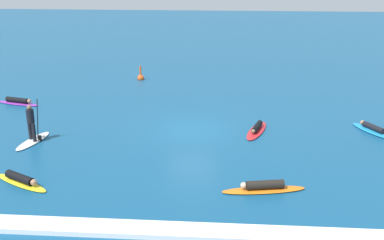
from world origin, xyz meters
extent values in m
plane|color=navy|center=(0.00, 0.00, 0.00)|extent=(120.00, 120.00, 0.00)
ellipsoid|color=#1E8CD1|center=(9.31, 0.29, 0.05)|extent=(1.96, 2.74, 0.11)
cylinder|color=black|center=(9.33, 0.24, 0.25)|extent=(0.89, 1.31, 0.29)
sphere|color=#A37556|center=(8.95, 0.94, 0.27)|extent=(0.33, 0.33, 0.25)
ellipsoid|color=white|center=(-7.59, -2.39, 0.04)|extent=(1.18, 2.70, 0.09)
cylinder|color=black|center=(-7.43, -2.53, 0.53)|extent=(0.20, 0.20, 0.89)
cylinder|color=black|center=(-7.75, -2.25, 0.53)|extent=(0.20, 0.20, 0.89)
cylinder|color=black|center=(-7.59, -2.39, 1.31)|extent=(0.42, 0.42, 0.66)
sphere|color=brown|center=(-7.59, -2.39, 1.76)|extent=(0.28, 0.28, 0.24)
cylinder|color=black|center=(-7.29, -2.30, 1.13)|extent=(0.24, 0.09, 2.07)
cube|color=black|center=(-7.29, -2.30, 0.15)|extent=(0.21, 0.10, 0.32)
ellipsoid|color=yellow|center=(-6.28, -6.85, 0.04)|extent=(2.78, 1.89, 0.09)
cylinder|color=black|center=(-6.33, -6.82, 0.25)|extent=(1.41, 0.98, 0.33)
sphere|color=#A37556|center=(-5.59, -7.23, 0.27)|extent=(0.34, 0.34, 0.25)
ellipsoid|color=red|center=(3.35, -0.11, 0.05)|extent=(1.54, 3.07, 0.10)
cylinder|color=black|center=(3.37, -0.07, 0.24)|extent=(0.67, 1.36, 0.30)
sphere|color=brown|center=(3.14, -0.81, 0.26)|extent=(0.26, 0.26, 0.20)
ellipsoid|color=purple|center=(-10.98, 3.70, 0.04)|extent=(2.96, 1.36, 0.08)
cylinder|color=black|center=(-11.03, 3.72, 0.24)|extent=(1.55, 0.71, 0.32)
sphere|color=#A37556|center=(-10.18, 3.49, 0.26)|extent=(0.31, 0.31, 0.25)
ellipsoid|color=orange|center=(3.26, -6.75, 0.04)|extent=(3.32, 1.22, 0.09)
cylinder|color=black|center=(3.31, -6.74, 0.26)|extent=(1.48, 0.60, 0.35)
sphere|color=beige|center=(2.48, -6.89, 0.28)|extent=(0.28, 0.28, 0.24)
sphere|color=#E55119|center=(-4.57, 10.37, 0.13)|extent=(0.50, 0.50, 0.50)
cylinder|color=#E55119|center=(-4.57, 10.37, 0.51)|extent=(0.14, 0.14, 1.03)
cube|color=white|center=(0.00, -9.95, 0.09)|extent=(19.72, 0.90, 0.18)
camera|label=1|loc=(1.74, -23.20, 8.44)|focal=44.23mm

